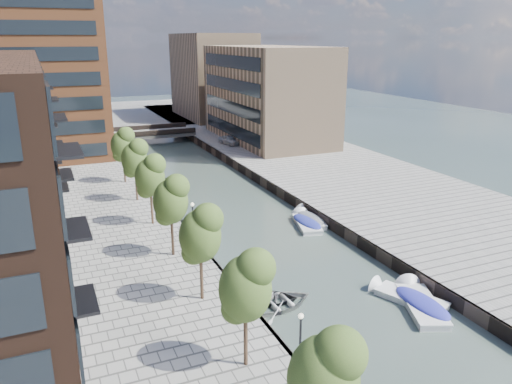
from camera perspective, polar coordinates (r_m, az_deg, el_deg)
water at (r=53.36m, az=-4.54°, el=-0.50°), size 300.00×300.00×0.00m
quay_right at (r=60.06m, az=10.04°, el=1.81°), size 20.00×140.00×1.00m
quay_wall_left at (r=51.67m, az=-10.95°, el=-0.78°), size 0.25×140.00×1.00m
quay_wall_right at (r=55.38m, az=1.43°, el=0.76°), size 0.25×140.00×1.00m
far_closure at (r=110.51m, az=-14.88°, el=8.48°), size 80.00×40.00×1.00m
tower at (r=73.18m, az=-24.96°, el=15.54°), size 18.00×18.00×30.00m
tan_block_near at (r=77.67m, az=1.29°, el=11.16°), size 12.00×25.00×14.00m
tan_block_far at (r=101.70m, az=-4.99°, el=13.09°), size 12.00×20.00×16.00m
bridge at (r=83.13m, az=-11.83°, el=6.60°), size 13.00×6.00×1.30m
tree_0 at (r=18.07m, az=7.73°, el=-19.93°), size 2.50×2.50×5.95m
tree_1 at (r=23.37m, az=-1.24°, el=-10.50°), size 2.50×2.50×5.95m
tree_2 at (r=29.39m, az=-6.42°, el=-4.61°), size 2.50×2.50×5.95m
tree_3 at (r=35.76m, az=-9.75°, el=-0.74°), size 2.50×2.50×5.95m
tree_4 at (r=42.34m, az=-12.06°, el=1.95°), size 2.50×2.50×5.95m
tree_5 at (r=49.03m, az=-13.74°, el=3.90°), size 2.50×2.50×5.95m
tree_6 at (r=55.80m, az=-15.03°, el=5.39°), size 2.50×2.50×5.95m
lamp_0 at (r=22.45m, az=5.05°, el=-17.19°), size 0.24×0.24×4.12m
lamp_1 at (r=35.75m, az=-7.20°, el=-3.68°), size 0.24×0.24×4.12m
lamp_2 at (r=50.63m, az=-12.36°, el=2.32°), size 0.24×0.24×4.12m
sloop_0 at (r=26.77m, az=6.85°, el=-20.10°), size 5.05×3.77×1.00m
sloop_1 at (r=32.76m, az=1.07°, el=-12.38°), size 4.99×4.41×0.86m
sloop_3 at (r=32.16m, az=2.45°, el=-13.00°), size 5.07×3.79×1.00m
sloop_4 at (r=58.45m, az=-11.03°, el=0.82°), size 5.89×4.98×1.04m
motorboat_0 at (r=33.79m, az=18.14°, el=-11.90°), size 3.83×5.79×1.83m
motorboat_2 at (r=34.39m, az=16.24°, el=-11.42°), size 3.47×5.17×1.63m
motorboat_3 at (r=45.40m, az=5.69°, el=-3.48°), size 3.00×5.35×1.69m
motorboat_4 at (r=46.48m, az=6.12°, el=-2.99°), size 2.82×5.29×1.68m
car at (r=74.46m, az=-3.08°, el=5.96°), size 2.54×4.27×1.36m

